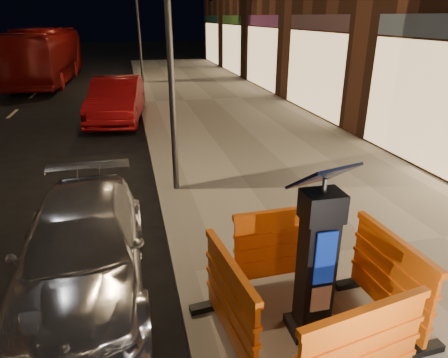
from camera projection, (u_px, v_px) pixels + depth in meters
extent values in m
plane|color=black|center=(186.00, 281.00, 5.67)|extent=(120.00, 120.00, 0.00)
cube|color=gray|center=(374.00, 250.00, 6.28)|extent=(6.00, 60.00, 0.15)
cube|color=slate|center=(185.00, 277.00, 5.64)|extent=(0.30, 60.00, 0.15)
cube|color=black|center=(317.00, 258.00, 4.24)|extent=(0.66, 0.66, 1.93)
cube|color=#E95D0D|center=(360.00, 357.00, 3.54)|extent=(1.46, 0.80, 1.08)
cube|color=#E95D0D|center=(282.00, 246.00, 5.26)|extent=(1.40, 0.62, 1.08)
cube|color=#E95D0D|center=(230.00, 304.00, 4.20)|extent=(0.74, 1.44, 1.08)
cube|color=#E95D0D|center=(390.00, 278.00, 4.60)|extent=(0.64, 1.41, 1.08)
imported|color=silver|center=(88.00, 284.00, 5.61)|extent=(1.65, 4.05, 1.18)
imported|color=maroon|center=(119.00, 121.00, 14.39)|extent=(2.13, 4.76, 1.52)
imported|color=maroon|center=(50.00, 82.00, 22.70)|extent=(2.82, 10.56, 2.92)
cylinder|color=#3F3F44|center=(169.00, 37.00, 7.23)|extent=(0.12, 0.12, 6.00)
cylinder|color=#3F3F44|center=(138.00, 23.00, 20.75)|extent=(0.12, 0.12, 6.00)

